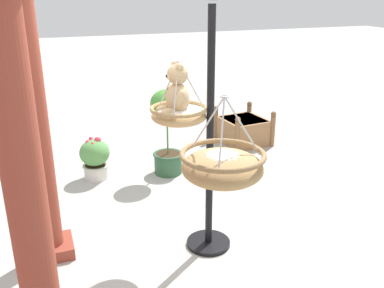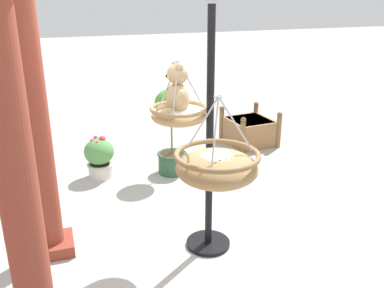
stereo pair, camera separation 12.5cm
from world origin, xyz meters
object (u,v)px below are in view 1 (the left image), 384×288
object	(u,v)px
teddy_bear	(176,92)
potted_plant_bushy_green	(95,158)
wooden_planter_box	(243,129)
hanging_basket_left_high	(223,166)
greenhouse_pillar_far_back	(28,208)
potted_plant_tall_leafy	(167,128)
display_pole_central	(209,179)
hanging_basket_with_teddy	(179,114)
greenhouse_pillar_left	(35,113)

from	to	relation	value
teddy_bear	potted_plant_bushy_green	world-z (taller)	teddy_bear
teddy_bear	wooden_planter_box	world-z (taller)	teddy_bear
hanging_basket_left_high	wooden_planter_box	bearing A→B (deg)	-29.69
hanging_basket_left_high	greenhouse_pillar_far_back	bearing A→B (deg)	92.32
greenhouse_pillar_far_back	potted_plant_tall_leafy	size ratio (longest dim) A/B	2.22
greenhouse_pillar_far_back	potted_plant_tall_leafy	xyz separation A→B (m)	(2.91, -1.74, -0.62)
display_pole_central	wooden_planter_box	xyz separation A→B (m)	(2.58, -1.71, -0.51)
greenhouse_pillar_far_back	wooden_planter_box	xyz separation A→B (m)	(3.64, -3.29, -1.05)
greenhouse_pillar_far_back	hanging_basket_left_high	bearing A→B (deg)	-87.68
hanging_basket_with_teddy	wooden_planter_box	bearing A→B (deg)	-38.87
display_pole_central	greenhouse_pillar_far_back	size ratio (longest dim) A/B	0.90
hanging_basket_with_teddy	wooden_planter_box	size ratio (longest dim) A/B	0.69
hanging_basket_left_high	teddy_bear	bearing A→B (deg)	-3.19
hanging_basket_with_teddy	potted_plant_tall_leafy	bearing A→B (deg)	-13.53
hanging_basket_left_high	greenhouse_pillar_left	distance (m)	1.83
greenhouse_pillar_left	greenhouse_pillar_far_back	xyz separation A→B (m)	(-1.46, 0.09, -0.16)
hanging_basket_left_high	potted_plant_tall_leafy	distance (m)	2.97
display_pole_central	potted_plant_bushy_green	world-z (taller)	display_pole_central
hanging_basket_with_teddy	potted_plant_tall_leafy	size ratio (longest dim) A/B	0.49
hanging_basket_left_high	wooden_planter_box	world-z (taller)	hanging_basket_left_high
display_pole_central	wooden_planter_box	world-z (taller)	display_pole_central
potted_plant_bushy_green	hanging_basket_with_teddy	bearing A→B (deg)	-163.07
display_pole_central	hanging_basket_left_high	size ratio (longest dim) A/B	3.92
display_pole_central	hanging_basket_left_high	xyz separation A→B (m)	(-1.01, 0.34, 0.60)
hanging_basket_left_high	greenhouse_pillar_left	size ratio (longest dim) A/B	0.20
greenhouse_pillar_left	greenhouse_pillar_far_back	size ratio (longest dim) A/B	1.12
teddy_bear	greenhouse_pillar_left	size ratio (longest dim) A/B	0.16
hanging_basket_with_teddy	potted_plant_bushy_green	xyz separation A→B (m)	(1.87, 0.57, -1.07)
display_pole_central	teddy_bear	distance (m)	0.89
hanging_basket_with_teddy	potted_plant_bushy_green	distance (m)	2.23
display_pole_central	potted_plant_tall_leafy	distance (m)	1.85
teddy_bear	potted_plant_bushy_green	bearing A→B (deg)	16.28
greenhouse_pillar_left	potted_plant_tall_leafy	world-z (taller)	greenhouse_pillar_left
potted_plant_tall_leafy	potted_plant_bushy_green	xyz separation A→B (m)	(0.18, 0.98, -0.37)
hanging_basket_with_teddy	potted_plant_bushy_green	world-z (taller)	hanging_basket_with_teddy
hanging_basket_with_teddy	potted_plant_bushy_green	size ratio (longest dim) A/B	1.00
teddy_bear	potted_plant_bushy_green	xyz separation A→B (m)	(1.87, 0.55, -1.28)
teddy_bear	greenhouse_pillar_left	xyz separation A→B (m)	(0.25, 1.22, -0.13)
wooden_planter_box	greenhouse_pillar_far_back	bearing A→B (deg)	137.87
greenhouse_pillar_far_back	potted_plant_tall_leafy	distance (m)	3.44
greenhouse_pillar_far_back	potted_plant_bushy_green	distance (m)	3.32
wooden_planter_box	hanging_basket_left_high	bearing A→B (deg)	150.31
teddy_bear	hanging_basket_left_high	world-z (taller)	teddy_bear
greenhouse_pillar_left	wooden_planter_box	xyz separation A→B (m)	(2.18, -3.20, -1.21)
teddy_bear	wooden_planter_box	xyz separation A→B (m)	(2.43, -1.98, -1.34)
wooden_planter_box	potted_plant_bushy_green	world-z (taller)	wooden_planter_box
hanging_basket_with_teddy	hanging_basket_left_high	world-z (taller)	hanging_basket_with_teddy
hanging_basket_with_teddy	teddy_bear	bearing A→B (deg)	90.00
hanging_basket_with_teddy	greenhouse_pillar_far_back	size ratio (longest dim) A/B	0.22
hanging_basket_with_teddy	greenhouse_pillar_far_back	world-z (taller)	greenhouse_pillar_far_back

